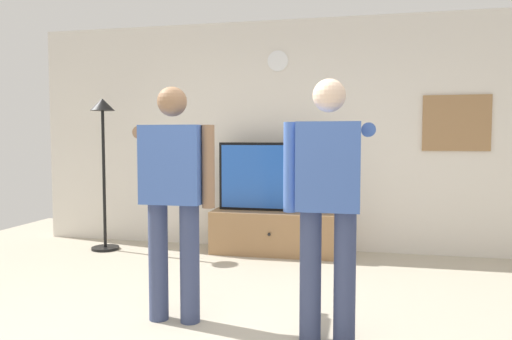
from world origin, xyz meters
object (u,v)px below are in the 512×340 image
television (274,177)px  person_standing_nearer_lamp (174,189)px  wall_clock (278,61)px  framed_picture (456,123)px  tv_stand (273,232)px  floor_lamp (103,142)px  person_standing_nearer_couch (328,195)px

television → person_standing_nearer_lamp: size_ratio=0.76×
wall_clock → person_standing_nearer_lamp: bearing=-97.8°
wall_clock → television: bearing=-90.0°
television → framed_picture: framed_picture is taller
television → wall_clock: bearing=90.0°
tv_stand → floor_lamp: size_ratio=0.79×
framed_picture → floor_lamp: framed_picture is taller
framed_picture → person_standing_nearer_lamp: 3.41m
wall_clock → person_standing_nearer_couch: bearing=-73.2°
tv_stand → floor_lamp: (-1.98, -0.23, 1.03)m
wall_clock → person_standing_nearer_couch: 2.96m
framed_picture → floor_lamp: size_ratio=0.40×
person_standing_nearer_lamp → person_standing_nearer_couch: 1.11m
tv_stand → framed_picture: size_ratio=1.98×
tv_stand → person_standing_nearer_couch: person_standing_nearer_couch is taller
tv_stand → person_standing_nearer_lamp: bearing=-98.8°
framed_picture → person_standing_nearer_couch: (-1.22, -2.57, -0.53)m
television → person_standing_nearer_couch: 2.44m
tv_stand → person_standing_nearer_couch: bearing=-71.2°
television → person_standing_nearer_couch: (0.77, -2.32, 0.08)m
television → person_standing_nearer_couch: bearing=-71.6°
person_standing_nearer_couch → television: bearing=108.4°
framed_picture → floor_lamp: bearing=-172.5°
person_standing_nearer_couch → floor_lamp: bearing=143.4°
framed_picture → person_standing_nearer_lamp: (-2.32, -2.44, -0.53)m
tv_stand → framed_picture: framed_picture is taller
tv_stand → floor_lamp: floor_lamp is taller
television → framed_picture: size_ratio=1.81×
tv_stand → wall_clock: wall_clock is taller
wall_clock → person_standing_nearer_couch: size_ratio=0.14×
television → person_standing_nearer_lamp: 2.22m
wall_clock → person_standing_nearer_lamp: 2.76m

